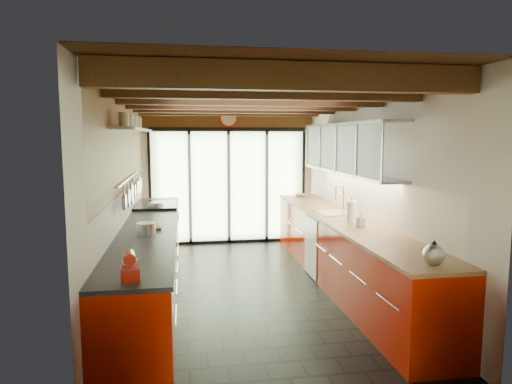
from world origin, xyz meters
TOP-DOWN VIEW (x-y plane):
  - ground at (0.00, 0.00)m, footprint 5.50×5.50m
  - room_shell at (0.00, 0.00)m, footprint 5.50×5.50m
  - ceiling_beams at (-0.00, 0.38)m, footprint 3.14×5.06m
  - glass_door at (0.00, 2.69)m, footprint 2.95×0.10m
  - left_counter at (-1.28, 0.00)m, footprint 0.68×5.00m
  - range_stove at (-1.28, 1.45)m, footprint 0.66×0.90m
  - right_counter at (1.27, 0.00)m, footprint 0.68×5.00m
  - sink_assembly at (1.29, 0.40)m, footprint 0.45×0.52m
  - upper_cabinets_right at (1.43, 0.30)m, footprint 0.34×3.00m
  - left_wall_fixtures at (-1.47, 0.29)m, footprint 0.28×2.60m
  - stand_mixer at (-1.27, -2.24)m, footprint 0.17×0.26m
  - pot_large at (-1.27, -0.63)m, footprint 0.25×0.25m
  - pot_small at (-1.27, 1.30)m, footprint 0.30×0.30m
  - cutting_board at (-1.27, -0.28)m, footprint 0.32×0.39m
  - kettle at (1.27, -2.25)m, footprint 0.19×0.24m
  - paper_towel at (1.27, -0.31)m, footprint 0.16×0.16m
  - soap_bottle at (1.27, -0.62)m, footprint 0.10×0.10m
  - bowl at (1.27, 2.24)m, footprint 0.24×0.24m

SIDE VIEW (x-z plane):
  - ground at x=0.00m, z-range 0.00..0.00m
  - right_counter at x=1.27m, z-range 0.00..0.92m
  - left_counter at x=-1.28m, z-range 0.00..0.92m
  - range_stove at x=-1.28m, z-range -0.01..0.96m
  - cutting_board at x=-1.27m, z-range 0.92..0.95m
  - bowl at x=1.27m, z-range 0.92..0.97m
  - sink_assembly at x=1.29m, z-range 0.75..1.17m
  - pot_small at x=-1.27m, z-range 0.92..1.01m
  - pot_large at x=-1.27m, z-range 0.92..1.06m
  - stand_mixer at x=-1.27m, z-range 0.90..1.12m
  - soap_bottle at x=1.27m, z-range 0.92..1.10m
  - kettle at x=1.27m, z-range 0.91..1.13m
  - paper_towel at x=1.27m, z-range 0.89..1.22m
  - room_shell at x=0.00m, z-range -1.10..4.40m
  - glass_door at x=0.00m, z-range 0.21..3.11m
  - left_wall_fixtures at x=-1.47m, z-range 1.31..2.26m
  - upper_cabinets_right at x=1.43m, z-range 0.35..3.35m
  - ceiling_beams at x=0.00m, z-range 0.01..4.91m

